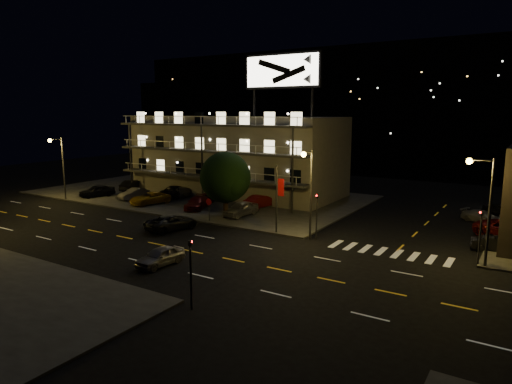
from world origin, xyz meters
The scene contains 29 objects.
ground centered at (0.00, 0.00, 0.00)m, with size 140.00×140.00×0.00m, color black.
curb_nw centered at (-14.00, 20.00, 0.07)m, with size 44.00×24.00×0.15m, color #323230.
motel centered at (-9.94, 23.88, 5.34)m, with size 28.00×13.80×18.10m.
hill_backdrop centered at (-5.94, 68.78, 11.55)m, with size 120.00×25.00×24.00m.
streetlight_nw centered at (-26.00, 7.94, 4.96)m, with size 0.44×1.92×8.00m.
streetlight_nc centered at (8.50, 7.94, 4.96)m, with size 0.44×1.92×8.00m.
streetlight_ne centered at (22.14, 8.30, 4.96)m, with size 1.92×0.44×8.00m.
signal_nw centered at (9.00, 8.50, 2.57)m, with size 0.20×0.27×4.60m.
signal_sw centered at (9.00, -8.50, 2.57)m, with size 0.20×0.27×4.60m.
signal_ne centered at (22.00, 8.50, 2.57)m, with size 0.27×0.20×4.60m.
banner_north centered at (5.09, 8.40, 3.43)m, with size 0.83×0.16×6.40m.
stop_sign centered at (-3.00, 8.57, 1.71)m, with size 0.91×0.11×2.61m.
tree centered at (-2.47, 10.68, 4.29)m, with size 5.53×5.33×6.97m.
lot_car_0 centered at (-23.95, 11.57, 0.92)m, with size 1.81×4.51×1.54m, color black.
lot_car_1 centered at (-18.44, 12.83, 0.83)m, with size 1.44×4.12×1.36m, color gray.
lot_car_2 centered at (-14.44, 11.66, 0.85)m, with size 2.31×5.00×1.39m, color #CB9513.
lot_car_3 centered at (-7.92, 12.66, 0.84)m, with size 1.92×4.73×1.37m, color #5E0F0D.
lot_car_4 centered at (-1.61, 12.28, 0.91)m, with size 1.80×4.48×1.53m, color gray.
lot_car_5 centered at (-23.49, 17.27, 0.90)m, with size 1.59×4.56×1.50m, color black.
lot_car_6 centered at (-14.89, 16.80, 0.91)m, with size 2.53×5.48×1.52m, color black.
lot_car_7 centered at (-14.08, 17.45, 0.80)m, with size 1.82×4.48×1.30m, color gray.
lot_car_8 centered at (-9.15, 16.93, 0.81)m, with size 1.56×3.88×1.32m, color black.
lot_car_9 centered at (-1.98, 17.13, 0.89)m, with size 1.57×4.51×1.49m, color #5E0F0D.
side_car_0 centered at (22.82, 13.05, 0.62)m, with size 1.32×3.78×1.24m, color black.
side_car_1 centered at (23.27, 18.20, 0.77)m, with size 2.55×5.52×1.54m, color #5E0F0D.
side_car_2 centered at (20.76, 23.34, 0.61)m, with size 1.72×4.23×1.23m, color gray.
side_car_3 centered at (21.98, 28.46, 0.62)m, with size 1.46×3.63×1.24m, color black.
road_car_east centered at (2.10, -3.83, 0.68)m, with size 1.61×3.99×1.36m, color gray.
road_car_west centered at (-4.22, 4.35, 0.73)m, with size 2.41×5.23×1.45m, color black.
Camera 1 is at (25.21, -27.39, 11.21)m, focal length 32.00 mm.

